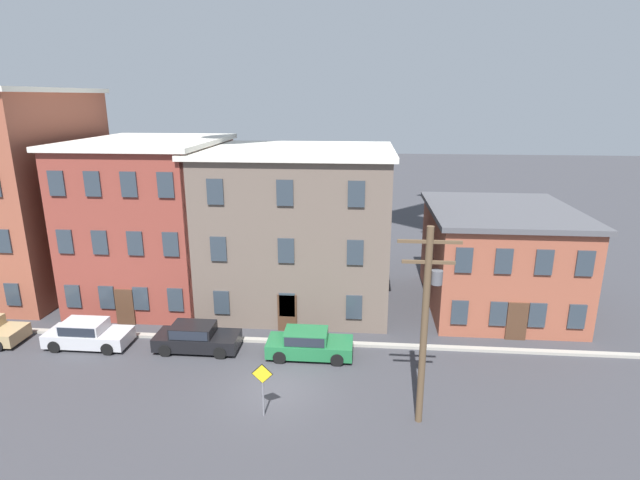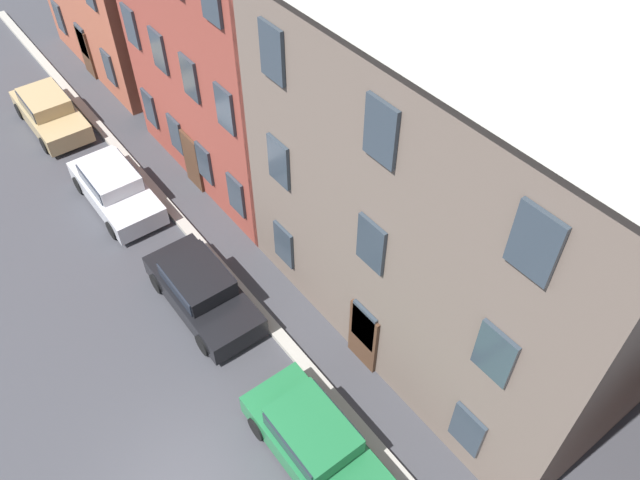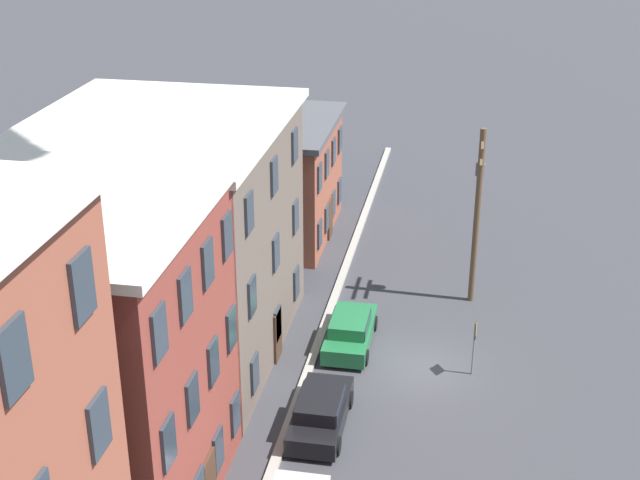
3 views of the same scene
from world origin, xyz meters
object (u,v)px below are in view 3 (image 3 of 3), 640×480
Objects in this scene: car_green at (350,330)px; caution_sign at (475,339)px; utility_pole at (478,206)px; car_black at (320,411)px.

caution_sign is (-1.33, -5.19, 0.88)m from car_green.
car_black is at bearing 155.34° from utility_pole.
utility_pole reaches higher than car_green.
car_black and car_green have the same top height.
car_black is at bearing 131.04° from caution_sign.
caution_sign reaches higher than car_green.
utility_pole is at bearing 2.07° from caution_sign.
car_green is at bearing -1.75° from car_black.
car_black is 0.53× the size of utility_pole.
caution_sign is at bearing -48.96° from car_black.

